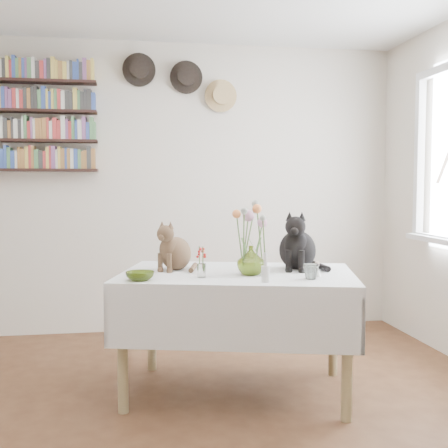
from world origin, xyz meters
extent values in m
cube|color=beige|center=(0.00, 2.27, 1.25)|extent=(4.04, 0.04, 2.54)
cube|color=white|center=(1.97, 1.53, 1.50)|extent=(0.06, 0.06, 1.20)
cube|color=white|center=(0.31, 0.66, 0.72)|extent=(1.58, 1.22, 0.06)
cylinder|color=tan|center=(-0.38, 0.46, 0.34)|extent=(0.06, 0.06, 0.69)
cylinder|color=tan|center=(0.81, 0.15, 0.34)|extent=(0.06, 0.06, 0.69)
cylinder|color=tan|center=(-0.20, 1.17, 0.34)|extent=(0.06, 0.06, 0.69)
cylinder|color=tan|center=(1.00, 0.86, 0.34)|extent=(0.06, 0.06, 0.69)
imported|color=#95AE42|center=(0.37, 0.55, 0.83)|extent=(0.23, 0.23, 0.17)
imported|color=#95AE42|center=(-0.28, 0.46, 0.77)|extent=(0.18, 0.18, 0.05)
imported|color=white|center=(0.67, 0.35, 0.79)|extent=(0.09, 0.09, 0.09)
cylinder|color=white|center=(0.39, 0.29, 0.79)|extent=(0.04, 0.04, 0.09)
cylinder|color=white|center=(0.39, 0.29, 0.87)|extent=(0.02, 0.02, 0.07)
cylinder|color=white|center=(0.07, 0.50, 0.79)|extent=(0.05, 0.05, 0.08)
cone|color=white|center=(0.73, 0.43, 0.78)|extent=(0.05, 0.05, 0.07)
sphere|color=beige|center=(0.73, 0.43, 0.82)|extent=(0.03, 0.03, 0.03)
cylinder|color=#4C7233|center=(0.34, 0.56, 0.95)|extent=(0.01, 0.01, 0.30)
sphere|color=pink|center=(0.34, 0.56, 1.10)|extent=(0.07, 0.07, 0.07)
cylinder|color=#4C7233|center=(0.41, 0.53, 0.93)|extent=(0.01, 0.01, 0.26)
sphere|color=pink|center=(0.41, 0.53, 1.06)|extent=(0.06, 0.06, 0.06)
cylinder|color=#4C7233|center=(0.43, 0.58, 0.97)|extent=(0.01, 0.01, 0.34)
sphere|color=#FB8A43|center=(0.43, 0.58, 1.14)|extent=(0.06, 0.06, 0.06)
cylinder|color=#4C7233|center=(0.31, 0.59, 0.95)|extent=(0.01, 0.01, 0.31)
sphere|color=#FB8A43|center=(0.31, 0.59, 1.11)|extent=(0.05, 0.05, 0.05)
cylinder|color=#4C7233|center=(0.37, 0.60, 0.98)|extent=(0.01, 0.01, 0.37)
sphere|color=#999E93|center=(0.37, 0.60, 1.17)|extent=(0.04, 0.04, 0.04)
cylinder|color=#4C7233|center=(0.32, 0.52, 0.96)|extent=(0.01, 0.01, 0.33)
sphere|color=#999E93|center=(0.32, 0.52, 1.13)|extent=(0.04, 0.04, 0.04)
cylinder|color=#4C7233|center=(0.44, 0.51, 0.94)|extent=(0.01, 0.01, 0.29)
sphere|color=#999E93|center=(0.44, 0.51, 1.09)|extent=(0.04, 0.04, 0.04)
cube|color=black|center=(-1.10, 2.16, 1.40)|extent=(1.00, 0.16, 0.02)
cube|color=black|center=(-1.10, 2.16, 1.64)|extent=(1.00, 0.16, 0.02)
cube|color=black|center=(-1.10, 2.16, 1.88)|extent=(1.00, 0.16, 0.02)
cube|color=black|center=(-1.10, 2.16, 2.12)|extent=(1.00, 0.16, 0.02)
cylinder|color=black|center=(-0.25, 2.21, 2.25)|extent=(0.28, 0.02, 0.28)
cylinder|color=black|center=(-0.25, 2.17, 2.25)|extent=(0.16, 0.08, 0.16)
cylinder|color=black|center=(0.15, 2.21, 2.20)|extent=(0.28, 0.02, 0.28)
cylinder|color=black|center=(0.15, 2.17, 2.20)|extent=(0.16, 0.08, 0.16)
cylinder|color=tan|center=(0.45, 2.21, 2.05)|extent=(0.28, 0.02, 0.28)
cylinder|color=tan|center=(0.45, 2.17, 2.05)|extent=(0.16, 0.08, 0.16)
camera|label=1|loc=(-0.32, -2.66, 1.28)|focal=45.00mm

